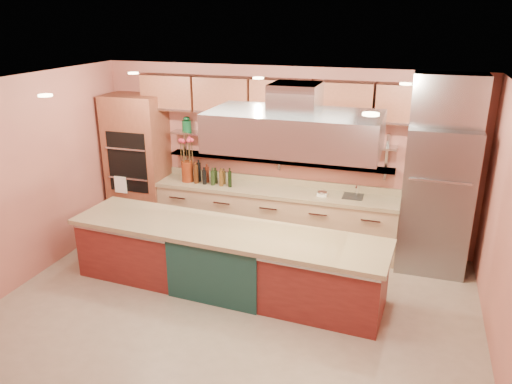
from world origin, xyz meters
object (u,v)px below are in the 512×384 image
(green_canister, at_px, (246,131))
(island, at_px, (226,259))
(flower_vase, at_px, (187,171))
(refrigerator, at_px, (436,200))
(kitchen_scale, at_px, (322,193))
(copper_kettle, at_px, (223,130))

(green_canister, bearing_deg, island, -80.25)
(island, relative_size, flower_vase, 12.29)
(refrigerator, bearing_deg, green_canister, 175.51)
(refrigerator, distance_m, green_canister, 3.03)
(island, bearing_deg, kitchen_scale, 59.77)
(kitchen_scale, distance_m, green_canister, 1.55)
(green_canister, bearing_deg, kitchen_scale, -9.64)
(copper_kettle, xyz_separation_m, green_canister, (0.38, 0.00, 0.02))
(island, xyz_separation_m, kitchen_scale, (1.00, 1.50, 0.54))
(copper_kettle, bearing_deg, refrigerator, -3.97)
(island, bearing_deg, flower_vase, 132.83)
(kitchen_scale, height_order, green_canister, green_canister)
(island, distance_m, copper_kettle, 2.29)
(flower_vase, relative_size, kitchen_scale, 2.30)
(refrigerator, xyz_separation_m, green_canister, (-2.93, 0.23, 0.75))
(refrigerator, distance_m, kitchen_scale, 1.63)
(flower_vase, height_order, green_canister, green_canister)
(refrigerator, distance_m, island, 3.09)
(flower_vase, relative_size, copper_kettle, 2.08)
(island, xyz_separation_m, green_canister, (-0.30, 1.72, 1.36))
(island, relative_size, kitchen_scale, 28.24)
(refrigerator, xyz_separation_m, island, (-2.63, -1.49, -0.61))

